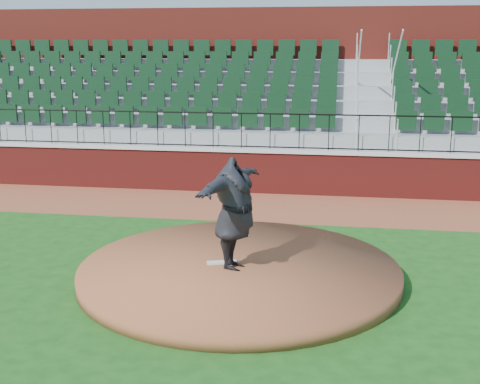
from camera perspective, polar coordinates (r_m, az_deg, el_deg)
ground at (r=11.83m, az=-1.15°, el=-7.80°), size 90.00×90.00×0.00m
warning_track at (r=16.92m, az=2.07°, el=-1.28°), size 34.00×3.20×0.01m
field_wall at (r=18.34m, az=2.69°, el=1.76°), size 34.00×0.35×1.20m
wall_cap at (r=18.22m, az=2.71°, el=3.76°), size 34.00×0.45×0.10m
wall_railing at (r=18.14m, az=2.73°, el=5.48°), size 34.00×0.05×1.00m
seating_stands at (r=20.77m, az=3.58°, el=7.84°), size 34.00×5.10×4.60m
concourse_wall at (r=23.52m, az=4.26°, el=9.56°), size 34.00×0.50×5.50m
pitchers_mound at (r=11.82m, az=-0.06°, el=-7.17°), size 5.92×5.92×0.25m
pitching_rubber at (r=11.87m, az=-1.63°, el=-6.34°), size 0.57×0.30×0.04m
pitcher at (r=11.32m, az=-0.52°, el=-1.96°), size 1.24×2.62×2.06m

